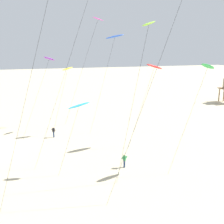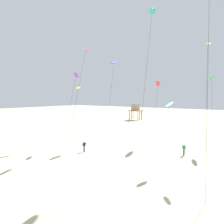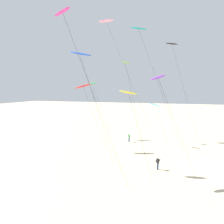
{
  "view_description": "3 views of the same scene",
  "coord_description": "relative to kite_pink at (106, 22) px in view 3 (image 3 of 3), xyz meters",
  "views": [
    {
      "loc": [
        38.84,
        4.81,
        13.99
      ],
      "look_at": [
        0.82,
        15.56,
        4.31
      ],
      "focal_mm": 44.32,
      "sensor_mm": 36.0,
      "label": 1
    },
    {
      "loc": [
        19.04,
        -15.66,
        8.6
      ],
      "look_at": [
        -0.97,
        12.22,
        6.0
      ],
      "focal_mm": 32.72,
      "sensor_mm": 36.0,
      "label": 2
    },
    {
      "loc": [
        -30.52,
        4.21,
        10.54
      ],
      "look_at": [
        2.77,
        15.33,
        6.78
      ],
      "focal_mm": 34.56,
      "sensor_mm": 36.0,
      "label": 3
    }
  ],
  "objects": [
    {
      "name": "kite_black",
      "position": [
        -0.32,
        -13.94,
        -5.99
      ],
      "size": [
        1.91,
        6.83,
        19.71
      ],
      "color": "black",
      "rests_on": "ground"
    },
    {
      "name": "ground_plane",
      "position": [
        -15.01,
        -20.67,
        -25.05
      ],
      "size": [
        260.0,
        260.0,
        0.0
      ],
      "primitive_type": "plane",
      "color": "beige"
    },
    {
      "name": "kite_purple",
      "position": [
        -19.22,
        -13.55,
        -13.33
      ],
      "size": [
        1.83,
        5.62,
        12.38
      ],
      "color": "purple",
      "rests_on": "ground"
    },
    {
      "name": "kite_lime",
      "position": [
        -2.05,
        -4.93,
        -9.45
      ],
      "size": [
        1.52,
        4.4,
        16.34
      ],
      "color": "#8CD833",
      "rests_on": "ground"
    },
    {
      "name": "kite_green",
      "position": [
        -2.63,
        2.48,
        -13.49
      ],
      "size": [
        2.01,
        6.09,
        12.19
      ],
      "color": "green",
      "rests_on": "ground"
    },
    {
      "name": "kite_pink",
      "position": [
        0.0,
        0.0,
        0.0
      ],
      "size": [
        3.25,
        12.1,
        25.61
      ],
      "color": "pink",
      "rests_on": "ground"
    },
    {
      "name": "kite_flyer_middle",
      "position": [
        -17.7,
        -13.49,
        -24.16
      ],
      "size": [
        0.7,
        0.71,
        1.67
      ],
      "color": "navy",
      "rests_on": "ground"
    },
    {
      "name": "kite_teal",
      "position": [
        -8.67,
        -8.95,
        -4.61
      ],
      "size": [
        2.62,
        9.05,
        21.1
      ],
      "color": "teal",
      "rests_on": "ground"
    },
    {
      "name": "kite_flyer_nearest",
      "position": [
        -4.5,
        -6.35,
        -24.16
      ],
      "size": [
        0.72,
        0.72,
        1.67
      ],
      "color": "navy",
      "rests_on": "ground"
    },
    {
      "name": "kite_cyan",
      "position": [
        -5.06,
        -11.41,
        -17.52
      ],
      "size": [
        1.0,
        3.83,
        8.04
      ],
      "color": "#33BFE0",
      "rests_on": "ground"
    },
    {
      "name": "kite_magenta",
      "position": [
        -25.46,
        -4.69,
        -7.36
      ],
      "size": [
        1.95,
        7.67,
        18.77
      ],
      "color": "#D8339E",
      "rests_on": "ground"
    },
    {
      "name": "kite_yellow",
      "position": [
        -21.88,
        -10.54,
        -15.02
      ],
      "size": [
        1.58,
        3.82,
        10.45
      ],
      "color": "yellow",
      "rests_on": "ground"
    },
    {
      "name": "kite_red",
      "position": [
        -11.49,
        0.18,
        -14.07
      ],
      "size": [
        1.81,
        5.51,
        11.59
      ],
      "color": "red",
      "rests_on": "ground"
    },
    {
      "name": "kite_blue",
      "position": [
        -19.19,
        -3.27,
        -9.97
      ],
      "size": [
        1.62,
        6.05,
        15.71
      ],
      "color": "blue",
      "rests_on": "ground"
    }
  ]
}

